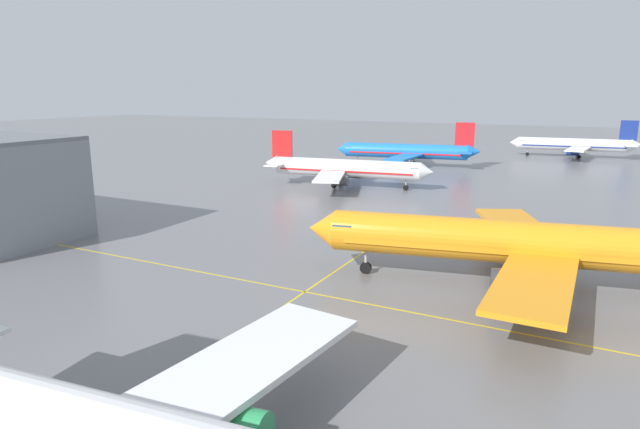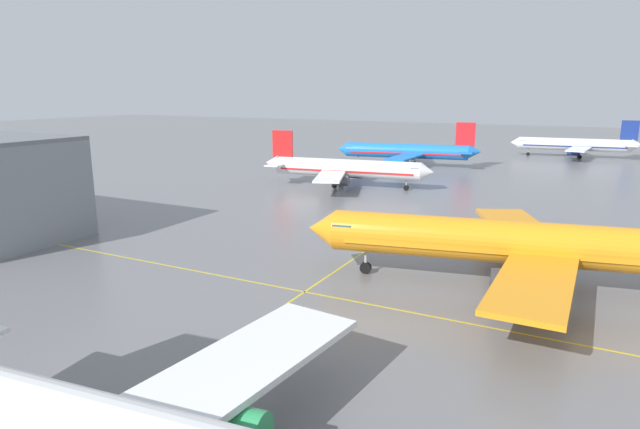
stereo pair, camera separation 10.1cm
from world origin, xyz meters
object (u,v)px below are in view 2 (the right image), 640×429
object	(u,v)px
airliner_second_row	(519,244)
airliner_third_row	(345,168)
airliner_far_left_stand	(408,151)
airliner_far_right_stand	(575,145)

from	to	relation	value
airliner_second_row	airliner_third_row	world-z (taller)	airliner_second_row
airliner_third_row	airliner_far_left_stand	distance (m)	32.59
airliner_third_row	airliner_far_left_stand	world-z (taller)	airliner_far_left_stand
airliner_third_row	airliner_far_right_stand	size ratio (longest dim) A/B	1.00
airliner_far_left_stand	airliner_far_right_stand	xyz separation A→B (m)	(35.10, 38.14, -0.15)
airliner_far_right_stand	airliner_second_row	bearing A→B (deg)	-90.04
airliner_second_row	airliner_far_right_stand	size ratio (longest dim) A/B	1.20
airliner_second_row	airliner_far_left_stand	xyz separation A→B (m)	(-35.02, 74.02, -0.57)
airliner_far_right_stand	airliner_far_left_stand	bearing A→B (deg)	-132.62
airliner_far_left_stand	airliner_far_right_stand	world-z (taller)	airliner_far_left_stand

